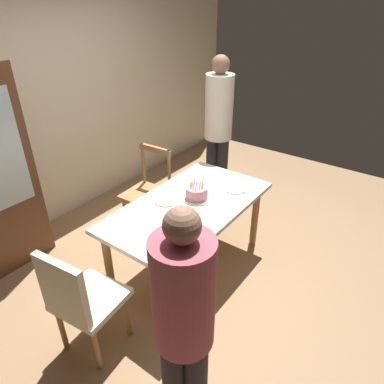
{
  "coord_description": "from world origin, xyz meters",
  "views": [
    {
      "loc": [
        -2.12,
        -1.59,
        2.37
      ],
      "look_at": [
        0.05,
        0.0,
        0.83
      ],
      "focal_mm": 32.57,
      "sensor_mm": 36.0,
      "label": 1
    }
  ],
  "objects_px": {
    "birthday_cake": "(197,193)",
    "person_celebrant": "(184,320)",
    "plate_near_guest": "(235,188)",
    "person_guest": "(218,125)",
    "chair_upholstered": "(80,299)",
    "plate_far_side": "(166,200)",
    "dining_table": "(189,212)",
    "plate_near_celebrant": "(175,235)",
    "chair_spindle_back": "(148,193)"
  },
  "relations": [
    {
      "from": "dining_table",
      "to": "person_guest",
      "type": "distance_m",
      "value": 1.36
    },
    {
      "from": "birthday_cake",
      "to": "person_guest",
      "type": "bearing_deg",
      "value": 23.39
    },
    {
      "from": "birthday_cake",
      "to": "person_celebrant",
      "type": "relative_size",
      "value": 0.18
    },
    {
      "from": "chair_spindle_back",
      "to": "chair_upholstered",
      "type": "bearing_deg",
      "value": -154.0
    },
    {
      "from": "dining_table",
      "to": "plate_near_guest",
      "type": "bearing_deg",
      "value": -22.17
    },
    {
      "from": "dining_table",
      "to": "chair_spindle_back",
      "type": "relative_size",
      "value": 1.69
    },
    {
      "from": "plate_far_side",
      "to": "person_celebrant",
      "type": "relative_size",
      "value": 0.14
    },
    {
      "from": "plate_near_celebrant",
      "to": "chair_upholstered",
      "type": "height_order",
      "value": "chair_upholstered"
    },
    {
      "from": "dining_table",
      "to": "person_celebrant",
      "type": "bearing_deg",
      "value": -144.34
    },
    {
      "from": "plate_near_guest",
      "to": "person_celebrant",
      "type": "bearing_deg",
      "value": -158.91
    },
    {
      "from": "dining_table",
      "to": "plate_near_guest",
      "type": "distance_m",
      "value": 0.53
    },
    {
      "from": "chair_spindle_back",
      "to": "chair_upholstered",
      "type": "distance_m",
      "value": 1.61
    },
    {
      "from": "plate_far_side",
      "to": "person_guest",
      "type": "distance_m",
      "value": 1.36
    },
    {
      "from": "plate_near_celebrant",
      "to": "person_celebrant",
      "type": "bearing_deg",
      "value": -138.42
    },
    {
      "from": "person_celebrant",
      "to": "person_guest",
      "type": "bearing_deg",
      "value": 28.74
    },
    {
      "from": "chair_upholstered",
      "to": "person_celebrant",
      "type": "bearing_deg",
      "value": -87.35
    },
    {
      "from": "plate_far_side",
      "to": "chair_upholstered",
      "type": "distance_m",
      "value": 1.14
    },
    {
      "from": "plate_near_celebrant",
      "to": "chair_spindle_back",
      "type": "height_order",
      "value": "chair_spindle_back"
    },
    {
      "from": "dining_table",
      "to": "birthday_cake",
      "type": "distance_m",
      "value": 0.19
    },
    {
      "from": "plate_near_guest",
      "to": "chair_spindle_back",
      "type": "relative_size",
      "value": 0.23
    },
    {
      "from": "plate_far_side",
      "to": "plate_near_guest",
      "type": "height_order",
      "value": "same"
    },
    {
      "from": "plate_near_guest",
      "to": "chair_upholstered",
      "type": "xyz_separation_m",
      "value": [
        -1.67,
        0.25,
        -0.2
      ]
    },
    {
      "from": "plate_near_celebrant",
      "to": "plate_far_side",
      "type": "distance_m",
      "value": 0.53
    },
    {
      "from": "plate_far_side",
      "to": "birthday_cake",
      "type": "bearing_deg",
      "value": -44.35
    },
    {
      "from": "person_celebrant",
      "to": "chair_upholstered",
      "type": "bearing_deg",
      "value": 92.65
    },
    {
      "from": "plate_near_guest",
      "to": "person_guest",
      "type": "relative_size",
      "value": 0.12
    },
    {
      "from": "plate_near_guest",
      "to": "person_guest",
      "type": "xyz_separation_m",
      "value": [
        0.73,
        0.67,
        0.3
      ]
    },
    {
      "from": "birthday_cake",
      "to": "chair_upholstered",
      "type": "xyz_separation_m",
      "value": [
        -1.31,
        0.05,
        -0.25
      ]
    },
    {
      "from": "dining_table",
      "to": "chair_spindle_back",
      "type": "bearing_deg",
      "value": 71.16
    },
    {
      "from": "chair_upholstered",
      "to": "person_guest",
      "type": "bearing_deg",
      "value": 9.91
    },
    {
      "from": "plate_near_celebrant",
      "to": "plate_far_side",
      "type": "xyz_separation_m",
      "value": [
        0.36,
        0.39,
        0.0
      ]
    },
    {
      "from": "person_guest",
      "to": "chair_upholstered",
      "type": "bearing_deg",
      "value": -170.09
    },
    {
      "from": "birthday_cake",
      "to": "chair_spindle_back",
      "type": "height_order",
      "value": "chair_spindle_back"
    },
    {
      "from": "dining_table",
      "to": "birthday_cake",
      "type": "height_order",
      "value": "birthday_cake"
    },
    {
      "from": "plate_near_guest",
      "to": "chair_spindle_back",
      "type": "xyz_separation_m",
      "value": [
        -0.22,
        0.95,
        -0.28
      ]
    },
    {
      "from": "chair_spindle_back",
      "to": "person_guest",
      "type": "relative_size",
      "value": 0.53
    },
    {
      "from": "person_celebrant",
      "to": "person_guest",
      "type": "distance_m",
      "value": 2.7
    },
    {
      "from": "dining_table",
      "to": "birthday_cake",
      "type": "xyz_separation_m",
      "value": [
        0.12,
        -0.0,
        0.15
      ]
    },
    {
      "from": "chair_spindle_back",
      "to": "person_celebrant",
      "type": "distance_m",
      "value": 2.16
    },
    {
      "from": "plate_far_side",
      "to": "plate_near_guest",
      "type": "relative_size",
      "value": 1.0
    },
    {
      "from": "chair_upholstered",
      "to": "birthday_cake",
      "type": "bearing_deg",
      "value": -2.26
    },
    {
      "from": "person_guest",
      "to": "plate_far_side",
      "type": "bearing_deg",
      "value": -168.01
    },
    {
      "from": "plate_near_celebrant",
      "to": "birthday_cake",
      "type": "bearing_deg",
      "value": 19.08
    },
    {
      "from": "plate_far_side",
      "to": "chair_upholstered",
      "type": "relative_size",
      "value": 0.23
    },
    {
      "from": "plate_near_celebrant",
      "to": "chair_upholstered",
      "type": "xyz_separation_m",
      "value": [
        -0.75,
        0.25,
        -0.2
      ]
    },
    {
      "from": "plate_far_side",
      "to": "plate_near_celebrant",
      "type": "bearing_deg",
      "value": -132.63
    },
    {
      "from": "plate_far_side",
      "to": "plate_near_guest",
      "type": "distance_m",
      "value": 0.68
    },
    {
      "from": "dining_table",
      "to": "birthday_cake",
      "type": "bearing_deg",
      "value": -0.63
    },
    {
      "from": "birthday_cake",
      "to": "plate_near_guest",
      "type": "bearing_deg",
      "value": -28.44
    },
    {
      "from": "plate_near_celebrant",
      "to": "chair_upholstered",
      "type": "relative_size",
      "value": 0.23
    }
  ]
}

